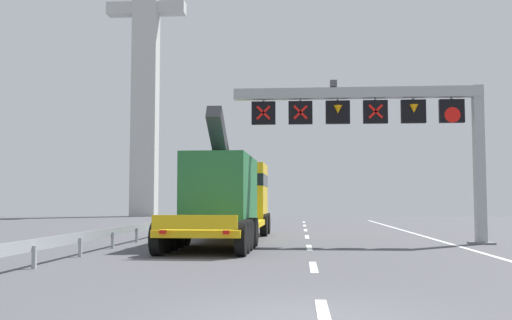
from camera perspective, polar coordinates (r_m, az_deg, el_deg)
ground at (r=8.95m, az=3.67°, el=-15.34°), size 112.00×112.00×0.00m
lane_markings at (r=25.28m, az=5.11°, el=-7.96°), size 0.20×47.48×0.01m
edge_line_right at (r=21.72m, az=20.78°, el=-8.37°), size 0.20×63.00×0.01m
overhead_lane_gantry at (r=24.85m, az=12.56°, el=4.15°), size 10.55×0.90×6.80m
heavy_haul_truck_yellow at (r=26.01m, az=-2.57°, el=-3.49°), size 3.15×14.09×5.30m
guardrail_left at (r=20.73m, az=-15.36°, el=-7.17°), size 0.13×25.47×0.76m
bridge_pylon_distant at (r=68.91m, az=-10.73°, el=11.02°), size 9.00×2.00×38.27m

